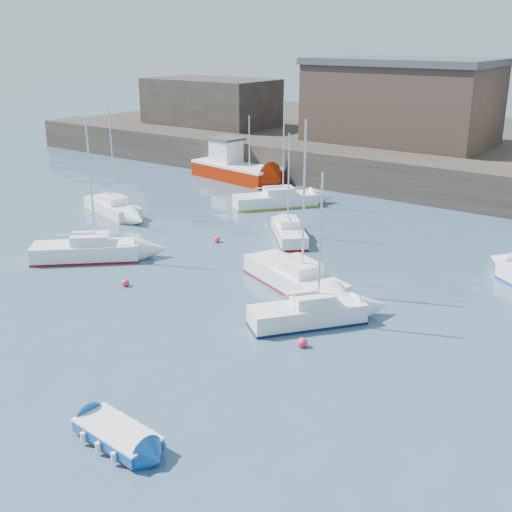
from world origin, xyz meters
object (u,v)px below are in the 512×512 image
Objects in this scene: fishing_boat at (234,167)px; buoy_mid at (302,347)px; sailboat_e at (113,207)px; blue_dinghy at (117,435)px; sailboat_a at (87,251)px; buoy_far at (217,242)px; sailboat_c at (308,313)px; sailboat_h at (276,200)px; sailboat_f at (289,232)px; buoy_near at (126,286)px; sailboat_b at (295,278)px.

fishing_boat reaches higher than buoy_mid.
buoy_mid is (22.37, -9.67, -0.50)m from sailboat_e.
blue_dinghy reaches higher than buoy_mid.
blue_dinghy is 7.38× the size of buoy_mid.
sailboat_a is 19.47× the size of buoy_far.
sailboat_e reaches higher than sailboat_c.
sailboat_h is (8.37, 8.78, 0.03)m from sailboat_e.
sailboat_f is 14.98m from buoy_mid.
buoy_near is at bearing -17.62° from sailboat_a.
sailboat_a is at bearing -73.71° from fishing_boat.
blue_dinghy is 9.31m from buoy_mid.
sailboat_c is 0.91× the size of sailboat_e.
sailboat_a is at bearing -50.45° from sailboat_e.
sailboat_c is at bearing 0.38° from sailboat_a.
fishing_boat is 1.20× the size of sailboat_e.
sailboat_e is 14.59m from buoy_near.
sailboat_b is at bearing -23.75° from buoy_far.
sailboat_c is at bearing -19.66° from sailboat_e.
sailboat_f is at bearing -41.23° from fishing_boat.
fishing_boat is at bearing 138.77° from sailboat_f.
blue_dinghy is at bearing -37.04° from sailboat_a.
buoy_near is (-2.43, -11.80, -0.47)m from sailboat_f.
blue_dinghy is at bearing -57.55° from fishing_boat.
sailboat_h is (-12.81, 27.68, 0.20)m from blue_dinghy.
sailboat_f reaches higher than blue_dinghy.
buoy_mid is at bearing 82.65° from blue_dinghy.
sailboat_c is at bearing -49.61° from sailboat_b.
sailboat_c reaches higher than buoy_mid.
buoy_far is (-8.12, 3.57, -0.57)m from sailboat_b.
fishing_boat is 23.33m from sailboat_a.
fishing_boat is at bearing 115.48° from buoy_near.
sailboat_e is at bearing -133.61° from sailboat_h.
sailboat_e is 0.94× the size of sailboat_h.
sailboat_a is (6.54, -22.38, -0.56)m from fishing_boat.
buoy_near is 8.61m from buoy_far.
sailboat_b reaches higher than sailboat_e.
buoy_near is (-10.12, -1.64, -0.53)m from sailboat_c.
sailboat_c reaches higher than blue_dinghy.
sailboat_a is at bearing -96.84° from sailboat_h.
sailboat_e is at bearing -89.39° from fishing_boat.
sailboat_b is (-2.66, 14.61, 0.24)m from blue_dinghy.
sailboat_c is (0.19, 11.26, 0.20)m from blue_dinghy.
sailboat_a is 1.15× the size of sailboat_c.
buoy_mid is 14.95m from buoy_far.
buoy_near is 11.12m from buoy_mid.
sailboat_c reaches higher than fishing_boat.
sailboat_f is at bearing 125.47° from buoy_mid.
fishing_boat is at bearing 134.60° from sailboat_b.
fishing_boat is at bearing 124.48° from buoy_far.
buoy_mid is (3.85, -5.38, -0.57)m from sailboat_b.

